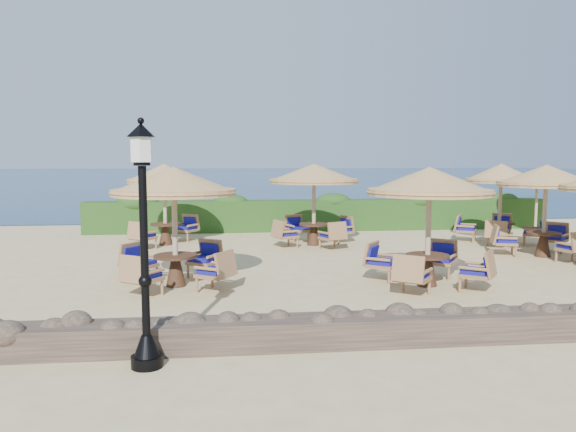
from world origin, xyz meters
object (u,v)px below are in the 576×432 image
(cafe_set_1, at_px, (429,205))
(cafe_set_6, at_px, (546,191))
(extra_parasol, at_px, (538,176))
(cafe_set_0, at_px, (174,205))
(lamp_post, at_px, (144,255))
(cafe_set_4, at_px, (314,188))
(cafe_set_5, at_px, (500,193))
(cafe_set_3, at_px, (164,186))

(cafe_set_1, bearing_deg, cafe_set_6, 34.54)
(extra_parasol, distance_m, cafe_set_0, 14.50)
(cafe_set_6, bearing_deg, cafe_set_1, -145.46)
(lamp_post, distance_m, cafe_set_4, 11.08)
(lamp_post, distance_m, cafe_set_0, 4.89)
(cafe_set_5, height_order, cafe_set_6, same)
(cafe_set_3, height_order, cafe_set_4, same)
(lamp_post, relative_size, cafe_set_5, 1.20)
(cafe_set_1, distance_m, cafe_set_5, 7.38)
(cafe_set_1, distance_m, cafe_set_6, 5.65)
(cafe_set_1, distance_m, cafe_set_3, 9.27)
(cafe_set_0, relative_size, cafe_set_4, 0.95)
(cafe_set_0, bearing_deg, cafe_set_5, 26.85)
(cafe_set_1, bearing_deg, extra_parasol, 47.62)
(cafe_set_4, height_order, cafe_set_5, same)
(extra_parasol, distance_m, cafe_set_3, 13.51)
(extra_parasol, height_order, cafe_set_5, cafe_set_5)
(cafe_set_0, bearing_deg, cafe_set_4, 53.94)
(lamp_post, bearing_deg, extra_parasol, 43.60)
(lamp_post, xyz_separation_m, cafe_set_4, (3.96, 10.35, 0.30))
(cafe_set_3, distance_m, cafe_set_5, 11.08)
(extra_parasol, relative_size, cafe_set_5, 0.87)
(lamp_post, bearing_deg, cafe_set_6, 36.24)
(cafe_set_1, relative_size, cafe_set_3, 1.03)
(cafe_set_5, bearing_deg, cafe_set_6, -88.96)
(lamp_post, height_order, cafe_set_4, lamp_post)
(lamp_post, distance_m, cafe_set_6, 12.67)
(extra_parasol, bearing_deg, lamp_post, -136.40)
(cafe_set_1, bearing_deg, lamp_post, -142.39)
(extra_parasol, relative_size, cafe_set_0, 0.87)
(cafe_set_1, height_order, cafe_set_3, same)
(cafe_set_5, bearing_deg, cafe_set_3, 175.20)
(cafe_set_1, bearing_deg, cafe_set_0, 173.88)
(cafe_set_0, distance_m, cafe_set_1, 5.61)
(cafe_set_4, relative_size, cafe_set_5, 1.06)
(cafe_set_1, bearing_deg, cafe_set_5, 51.31)
(lamp_post, relative_size, cafe_set_3, 1.22)
(cafe_set_0, xyz_separation_m, cafe_set_1, (5.58, -0.60, 0.00))
(cafe_set_1, bearing_deg, cafe_set_3, 133.86)
(lamp_post, distance_m, cafe_set_5, 14.29)
(extra_parasol, distance_m, cafe_set_1, 10.46)
(extra_parasol, distance_m, cafe_set_5, 3.16)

